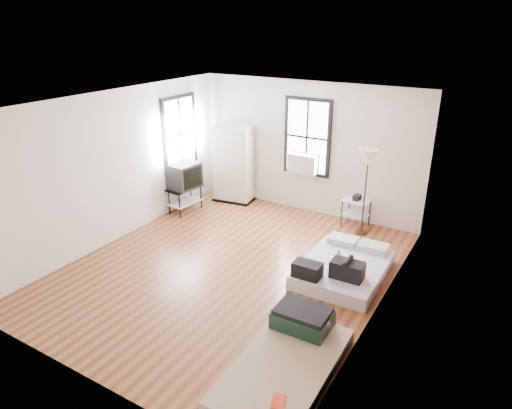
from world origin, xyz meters
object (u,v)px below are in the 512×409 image
Objects in this scene: mattress_bare at (289,355)px; wardrobe at (233,164)px; side_table at (356,205)px; floor_lamp at (368,162)px; tv_stand at (184,177)px; mattress_main at (343,268)px.

mattress_bare is 1.15× the size of wardrobe.
wardrobe is 2.59× the size of side_table.
floor_lamp is (0.22, -0.25, 1.01)m from side_table.
tv_stand is (-3.47, -1.16, 0.33)m from side_table.
tv_stand is at bearing 141.79° from mattress_bare.
wardrobe is 3.20m from floor_lamp.
mattress_main is 0.87× the size of mattress_bare.
floor_lamp reaches higher than tv_stand.
mattress_main is at bearing -4.78° from tv_stand.
mattress_bare is 2.98× the size of side_table.
floor_lamp is at bearing 97.85° from mattress_main.
floor_lamp is (-0.27, 1.73, 1.32)m from mattress_main.
wardrobe is at bearing -178.63° from side_table.
mattress_main is at bearing -81.13° from floor_lamp.
wardrobe reaches higher than tv_stand.
mattress_main is at bearing -36.47° from wardrobe.
mattress_bare is 1.18× the size of floor_lamp.
tv_stand is at bearing 167.31° from mattress_main.
mattress_bare is at bearing -30.22° from tv_stand.
side_table is (-0.49, 1.97, 0.31)m from mattress_main.
side_table is at bearing 97.78° from mattress_bare.
mattress_bare is at bearing -83.70° from floor_lamp.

